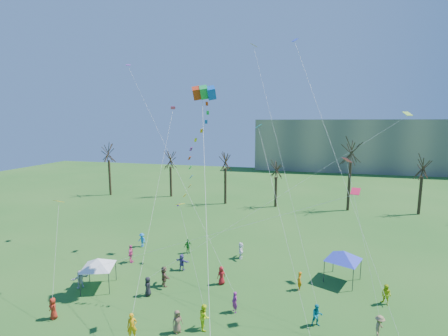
% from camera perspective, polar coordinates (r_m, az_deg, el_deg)
% --- Properties ---
extents(distant_building, '(60.00, 14.00, 15.00)m').
position_cam_1_polar(distant_building, '(100.53, 23.53, 3.84)').
color(distant_building, gray).
rests_on(distant_building, ground).
extents(bare_tree_row, '(69.60, 8.61, 12.40)m').
position_cam_1_polar(bare_tree_row, '(53.41, 10.76, 0.93)').
color(bare_tree_row, black).
rests_on(bare_tree_row, ground).
extents(big_box_kite, '(3.34, 7.37, 19.22)m').
position_cam_1_polar(big_box_kite, '(24.62, -4.85, 2.11)').
color(big_box_kite, red).
rests_on(big_box_kite, ground).
extents(canopy_tent_white, '(3.39, 3.39, 2.70)m').
position_cam_1_polar(canopy_tent_white, '(30.19, -22.08, -15.78)').
color(canopy_tent_white, '#3F3F44').
rests_on(canopy_tent_white, ground).
extents(canopy_tent_blue, '(3.53, 3.53, 2.88)m').
position_cam_1_polar(canopy_tent_blue, '(31.08, 20.99, -14.69)').
color(canopy_tent_blue, '#3F3F44').
rests_on(canopy_tent_blue, ground).
extents(festival_crowd, '(26.39, 15.18, 1.85)m').
position_cam_1_polar(festival_crowd, '(27.63, -1.75, -20.86)').
color(festival_crowd, '#B02616').
rests_on(festival_crowd, ground).
extents(small_kites_aloft, '(30.63, 16.35, 31.53)m').
position_cam_1_polar(small_kites_aloft, '(27.98, 3.16, 6.68)').
color(small_kites_aloft, '#FFB50D').
rests_on(small_kites_aloft, ground).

